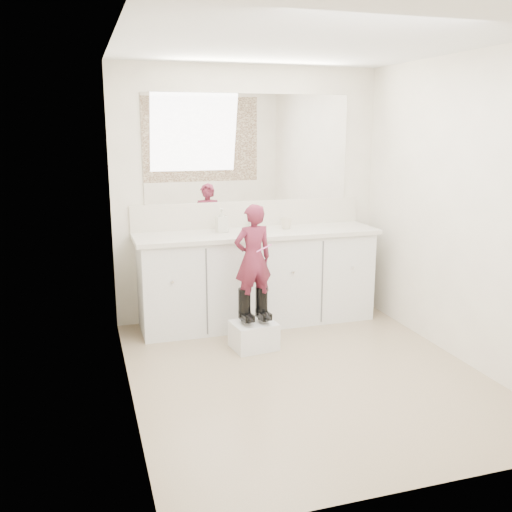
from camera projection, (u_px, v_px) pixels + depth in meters
name	position (u px, v px, depth m)	size (l,w,h in m)	color
floor	(305.00, 373.00, 4.37)	(3.00, 3.00, 0.00)	#857657
ceiling	(312.00, 42.00, 3.83)	(3.00, 3.00, 0.00)	white
wall_back	(249.00, 195.00, 5.49)	(2.60, 2.60, 0.00)	beige
wall_front	(428.00, 267.00, 2.70)	(2.60, 2.60, 0.00)	beige
wall_left	(123.00, 228.00, 3.72)	(3.00, 3.00, 0.00)	beige
wall_right	(462.00, 211.00, 4.47)	(3.00, 3.00, 0.00)	beige
vanity_cabinet	(257.00, 279.00, 5.41)	(2.20, 0.55, 0.85)	silver
countertop	(258.00, 234.00, 5.30)	(2.28, 0.58, 0.04)	beige
backsplash	(249.00, 214.00, 5.52)	(2.28, 0.03, 0.25)	beige
mirror	(249.00, 148.00, 5.38)	(2.00, 0.02, 1.00)	white
dot_panel	(434.00, 171.00, 2.61)	(2.00, 0.01, 1.20)	#472819
faucet	(253.00, 223.00, 5.44)	(0.08, 0.08, 0.10)	silver
cup	(286.00, 223.00, 5.42)	(0.11, 0.11, 0.11)	beige
soap_bottle	(222.00, 220.00, 5.24)	(0.10, 0.10, 0.22)	beige
step_stool	(254.00, 335.00, 4.83)	(0.36, 0.30, 0.23)	silver
boot_left	(244.00, 306.00, 4.77)	(0.11, 0.20, 0.30)	black
boot_right	(261.00, 304.00, 4.81)	(0.11, 0.20, 0.30)	black
toddler	(253.00, 258.00, 4.70)	(0.33, 0.22, 0.90)	#9B2F51
toothbrush	(264.00, 248.00, 4.63)	(0.01, 0.01, 0.14)	#E258AC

